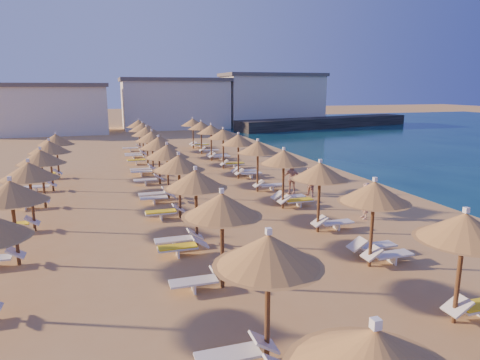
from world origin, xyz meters
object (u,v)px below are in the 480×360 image
object	(u,v)px
parasol_row_west	(167,152)
beachgoer_b	(310,182)
jetty	(326,123)
beachgoer_a	(365,201)
parasol_row_east	(258,148)
beachgoer_c	(292,179)

from	to	relation	value
parasol_row_west	beachgoer_b	size ratio (longest dim) A/B	24.02
jetty	parasol_row_west	bearing A→B (deg)	-142.38
beachgoer_a	beachgoer_b	xyz separation A→B (m)	(-0.55, 4.46, -0.02)
jetty	parasol_row_east	world-z (taller)	parasol_row_east
parasol_row_east	beachgoer_a	world-z (taller)	parasol_row_east
parasol_row_east	beachgoer_b	distance (m)	3.57
jetty	parasol_row_east	xyz separation A→B (m)	(-23.72, -35.00, 1.81)
parasol_row_west	beachgoer_a	bearing A→B (deg)	-38.61
jetty	beachgoer_a	xyz separation A→B (m)	(-20.80, -41.48, 0.10)
jetty	parasol_row_west	world-z (taller)	parasol_row_west
jetty	beachgoer_c	size ratio (longest dim) A/B	17.25
beachgoer_c	beachgoer_b	bearing A→B (deg)	-20.72
parasol_row_west	beachgoer_c	distance (m)	7.16
parasol_row_west	parasol_row_east	bearing A→B (deg)	0.00
parasol_row_west	beachgoer_a	distance (m)	10.53
parasol_row_west	beachgoer_c	xyz separation A→B (m)	(6.87, -1.08, -1.69)
beachgoer_a	beachgoer_c	xyz separation A→B (m)	(-1.25, 5.40, 0.02)
parasol_row_east	parasol_row_west	size ratio (longest dim) A/B	1.00
beachgoer_b	beachgoer_c	xyz separation A→B (m)	(-0.70, 0.94, 0.04)
beachgoer_a	beachgoer_b	bearing A→B (deg)	-162.76
parasol_row_east	beachgoer_c	size ratio (longest dim) A/B	22.93
beachgoer_b	beachgoer_c	world-z (taller)	beachgoer_c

